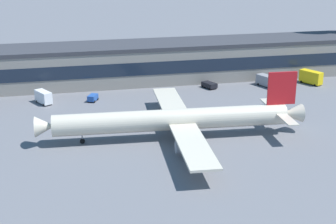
% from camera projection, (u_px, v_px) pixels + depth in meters
% --- Properties ---
extents(ground_plane, '(600.00, 600.00, 0.00)m').
position_uv_depth(ground_plane, '(213.00, 136.00, 116.96)').
color(ground_plane, slate).
extents(terminal_building, '(167.32, 16.94, 12.19)m').
position_uv_depth(terminal_building, '(166.00, 61.00, 161.43)').
color(terminal_building, gray).
rests_on(terminal_building, ground_plane).
extents(airliner, '(61.02, 52.73, 14.58)m').
position_uv_depth(airliner, '(176.00, 120.00, 114.06)').
color(airliner, beige).
rests_on(airliner, ground_plane).
extents(stair_truck, '(4.90, 6.43, 3.55)m').
position_uv_depth(stair_truck, '(44.00, 97.00, 139.00)').
color(stair_truck, white).
rests_on(stair_truck, ground_plane).
extents(pushback_tractor, '(4.22, 5.43, 1.75)m').
position_uv_depth(pushback_tractor, '(210.00, 85.00, 153.73)').
color(pushback_tractor, black).
rests_on(pushback_tractor, ground_plane).
extents(fuel_truck, '(5.71, 8.84, 3.35)m').
position_uv_depth(fuel_truck, '(268.00, 81.00, 155.08)').
color(fuel_truck, gray).
rests_on(fuel_truck, ground_plane).
extents(baggage_tug, '(3.39, 4.11, 1.85)m').
position_uv_depth(baggage_tug, '(93.00, 98.00, 141.26)').
color(baggage_tug, '#2651A5').
rests_on(baggage_tug, ground_plane).
extents(catering_truck, '(5.53, 7.60, 4.15)m').
position_uv_depth(catering_truck, '(311.00, 77.00, 158.00)').
color(catering_truck, yellow).
rests_on(catering_truck, ground_plane).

